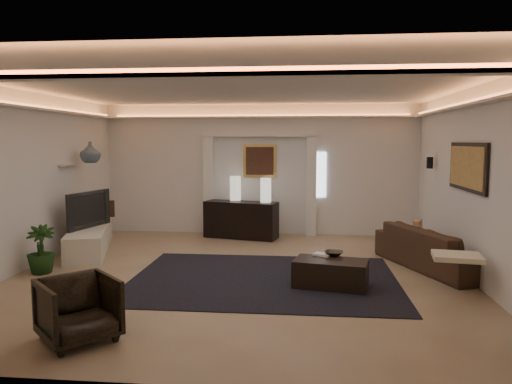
# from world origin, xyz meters

# --- Properties ---
(floor) EXTENTS (7.00, 7.00, 0.00)m
(floor) POSITION_xyz_m (0.00, 0.00, 0.00)
(floor) COLOR tan
(floor) RESTS_ON ground
(ceiling) EXTENTS (7.00, 7.00, 0.00)m
(ceiling) POSITION_xyz_m (0.00, 0.00, 2.90)
(ceiling) COLOR white
(ceiling) RESTS_ON ground
(wall_back) EXTENTS (7.00, 0.00, 7.00)m
(wall_back) POSITION_xyz_m (0.00, 3.50, 1.45)
(wall_back) COLOR silver
(wall_back) RESTS_ON ground
(wall_front) EXTENTS (7.00, 0.00, 7.00)m
(wall_front) POSITION_xyz_m (0.00, -3.50, 1.45)
(wall_front) COLOR silver
(wall_front) RESTS_ON ground
(wall_left) EXTENTS (0.00, 7.00, 7.00)m
(wall_left) POSITION_xyz_m (-3.50, 0.00, 1.45)
(wall_left) COLOR silver
(wall_left) RESTS_ON ground
(wall_right) EXTENTS (0.00, 7.00, 7.00)m
(wall_right) POSITION_xyz_m (3.50, 0.00, 1.45)
(wall_right) COLOR silver
(wall_right) RESTS_ON ground
(cove_soffit) EXTENTS (7.00, 7.00, 0.04)m
(cove_soffit) POSITION_xyz_m (0.00, 0.00, 2.62)
(cove_soffit) COLOR silver
(cove_soffit) RESTS_ON ceiling
(daylight_slit) EXTENTS (0.25, 0.03, 1.00)m
(daylight_slit) POSITION_xyz_m (1.35, 3.48, 1.35)
(daylight_slit) COLOR white
(daylight_slit) RESTS_ON wall_back
(area_rug) EXTENTS (4.00, 3.00, 0.01)m
(area_rug) POSITION_xyz_m (0.40, -0.20, 0.01)
(area_rug) COLOR black
(area_rug) RESTS_ON ground
(pilaster_left) EXTENTS (0.22, 0.20, 2.20)m
(pilaster_left) POSITION_xyz_m (-1.15, 3.40, 1.10)
(pilaster_left) COLOR silver
(pilaster_left) RESTS_ON ground
(pilaster_right) EXTENTS (0.22, 0.20, 2.20)m
(pilaster_right) POSITION_xyz_m (1.15, 3.40, 1.10)
(pilaster_right) COLOR silver
(pilaster_right) RESTS_ON ground
(alcove_header) EXTENTS (2.52, 0.20, 0.12)m
(alcove_header) POSITION_xyz_m (0.00, 3.40, 2.25)
(alcove_header) COLOR silver
(alcove_header) RESTS_ON wall_back
(painting_frame) EXTENTS (0.74, 0.04, 0.74)m
(painting_frame) POSITION_xyz_m (0.00, 3.47, 1.65)
(painting_frame) COLOR tan
(painting_frame) RESTS_ON wall_back
(painting_canvas) EXTENTS (0.62, 0.02, 0.62)m
(painting_canvas) POSITION_xyz_m (0.00, 3.44, 1.65)
(painting_canvas) COLOR #4C2D1E
(painting_canvas) RESTS_ON wall_back
(art_panel_frame) EXTENTS (0.04, 1.64, 0.74)m
(art_panel_frame) POSITION_xyz_m (3.47, 0.30, 1.70)
(art_panel_frame) COLOR black
(art_panel_frame) RESTS_ON wall_right
(art_panel_gold) EXTENTS (0.02, 1.50, 0.62)m
(art_panel_gold) POSITION_xyz_m (3.44, 0.30, 1.70)
(art_panel_gold) COLOR tan
(art_panel_gold) RESTS_ON wall_right
(wall_sconce) EXTENTS (0.12, 0.12, 0.22)m
(wall_sconce) POSITION_xyz_m (3.38, 2.20, 1.68)
(wall_sconce) COLOR black
(wall_sconce) RESTS_ON wall_right
(wall_niche) EXTENTS (0.10, 0.55, 0.04)m
(wall_niche) POSITION_xyz_m (-3.44, 1.40, 1.65)
(wall_niche) COLOR silver
(wall_niche) RESTS_ON wall_left
(console) EXTENTS (1.64, 0.85, 0.79)m
(console) POSITION_xyz_m (-0.36, 2.94, 0.40)
(console) COLOR black
(console) RESTS_ON ground
(lamp_left) EXTENTS (0.25, 0.25, 0.53)m
(lamp_left) POSITION_xyz_m (-0.51, 3.18, 1.09)
(lamp_left) COLOR beige
(lamp_left) RESTS_ON console
(lamp_right) EXTENTS (0.23, 0.23, 0.51)m
(lamp_right) POSITION_xyz_m (0.18, 2.92, 1.09)
(lamp_right) COLOR silver
(lamp_right) RESTS_ON console
(media_ledge) EXTENTS (1.40, 2.62, 0.48)m
(media_ledge) POSITION_xyz_m (-3.09, 1.47, 0.23)
(media_ledge) COLOR beige
(media_ledge) RESTS_ON ground
(tv) EXTENTS (1.20, 0.43, 0.69)m
(tv) POSITION_xyz_m (-3.15, 1.36, 0.79)
(tv) COLOR black
(tv) RESTS_ON media_ledge
(figurine) EXTENTS (0.17, 0.17, 0.35)m
(figurine) POSITION_xyz_m (-3.15, 2.69, 0.64)
(figurine) COLOR #3C251D
(figurine) RESTS_ON media_ledge
(ginger_jar) EXTENTS (0.42, 0.42, 0.41)m
(ginger_jar) POSITION_xyz_m (-3.15, 1.73, 1.87)
(ginger_jar) COLOR #425763
(ginger_jar) RESTS_ON wall_niche
(plant) EXTENTS (0.57, 0.57, 0.76)m
(plant) POSITION_xyz_m (-3.15, -0.19, 0.38)
(plant) COLOR black
(plant) RESTS_ON ground
(sofa) EXTENTS (2.47, 1.69, 0.67)m
(sofa) POSITION_xyz_m (3.15, 0.74, 0.34)
(sofa) COLOR #513229
(sofa) RESTS_ON ground
(throw_blanket) EXTENTS (0.69, 0.60, 0.07)m
(throw_blanket) POSITION_xyz_m (3.04, -0.76, 0.55)
(throw_blanket) COLOR white
(throw_blanket) RESTS_ON sofa
(throw_pillow) EXTENTS (0.23, 0.37, 0.36)m
(throw_pillow) POSITION_xyz_m (2.96, 1.20, 0.55)
(throw_pillow) COLOR tan
(throw_pillow) RESTS_ON sofa
(coffee_table) EXTENTS (1.12, 0.77, 0.38)m
(coffee_table) POSITION_xyz_m (1.38, -0.50, 0.20)
(coffee_table) COLOR black
(coffee_table) RESTS_ON ground
(bowl) EXTENTS (0.32, 0.32, 0.07)m
(bowl) POSITION_xyz_m (1.45, -0.22, 0.44)
(bowl) COLOR #332518
(bowl) RESTS_ON coffee_table
(magazine) EXTENTS (0.29, 0.26, 0.03)m
(magazine) POSITION_xyz_m (1.27, -0.22, 0.42)
(magazine) COLOR white
(magazine) RESTS_ON coffee_table
(armchair) EXTENTS (1.03, 1.03, 0.67)m
(armchair) POSITION_xyz_m (-1.34, -2.67, 0.34)
(armchair) COLOR #372D22
(armchair) RESTS_ON ground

